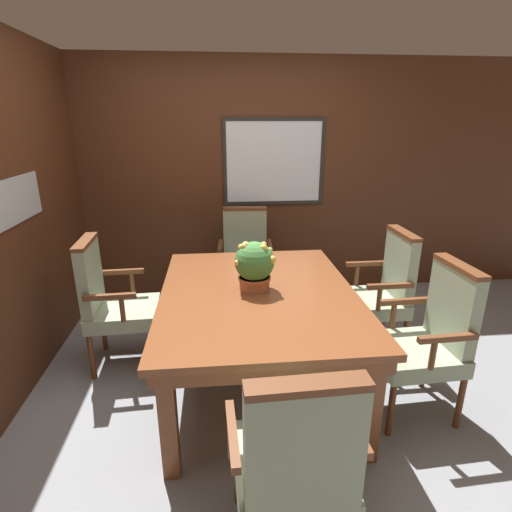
% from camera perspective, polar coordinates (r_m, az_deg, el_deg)
% --- Properties ---
extents(ground_plane, '(14.00, 14.00, 0.00)m').
position_cam_1_polar(ground_plane, '(3.04, -0.86, -18.46)').
color(ground_plane, gray).
extents(wall_back, '(7.20, 0.08, 2.45)m').
position_cam_1_polar(wall_back, '(4.27, -2.99, 10.55)').
color(wall_back, '#4C2816').
rests_on(wall_back, ground_plane).
extents(dining_table, '(1.31, 1.70, 0.74)m').
position_cam_1_polar(dining_table, '(2.76, 0.31, -6.72)').
color(dining_table, brown).
rests_on(dining_table, ground_plane).
extents(chair_right_near, '(0.54, 0.54, 1.03)m').
position_cam_1_polar(chair_right_near, '(2.80, 23.44, -10.43)').
color(chair_right_near, brown).
rests_on(chair_right_near, ground_plane).
extents(chair_left_far, '(0.54, 0.54, 1.03)m').
position_cam_1_polar(chair_left_far, '(3.25, -19.95, -5.85)').
color(chair_left_far, brown).
rests_on(chair_left_far, ground_plane).
extents(chair_head_near, '(0.53, 0.53, 1.03)m').
position_cam_1_polar(chair_head_near, '(1.80, 5.55, -27.29)').
color(chair_head_near, brown).
rests_on(chair_head_near, ground_plane).
extents(chair_right_far, '(0.52, 0.52, 1.03)m').
position_cam_1_polar(chair_right_far, '(3.40, 17.47, -4.48)').
color(chair_right_far, brown).
rests_on(chair_right_far, ground_plane).
extents(chair_head_far, '(0.55, 0.55, 1.03)m').
position_cam_1_polar(chair_head_far, '(3.98, -1.55, -0.13)').
color(chair_head_far, brown).
rests_on(chair_head_far, ground_plane).
extents(potted_plant, '(0.28, 0.27, 0.34)m').
position_cam_1_polar(potted_plant, '(2.69, -0.22, -1.29)').
color(potted_plant, '#B2603D').
rests_on(potted_plant, dining_table).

